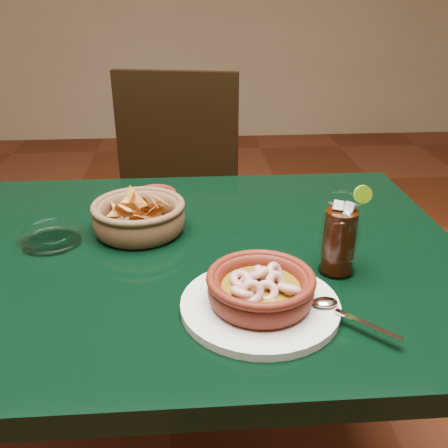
{
  "coord_description": "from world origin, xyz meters",
  "views": [
    {
      "loc": [
        0.08,
        -0.84,
        1.2
      ],
      "look_at": [
        0.14,
        -0.02,
        0.81
      ],
      "focal_mm": 40.0,
      "sensor_mm": 36.0,
      "label": 1
    }
  ],
  "objects": [
    {
      "name": "dining_table",
      "position": [
        0.0,
        0.0,
        0.65
      ],
      "size": [
        1.2,
        0.8,
        0.75
      ],
      "color": "black",
      "rests_on": "ground"
    },
    {
      "name": "shrimp_plate",
      "position": [
        0.18,
        -0.2,
        0.78
      ],
      "size": [
        0.31,
        0.25,
        0.08
      ],
      "color": "silver",
      "rests_on": "dining_table"
    },
    {
      "name": "cola_drink",
      "position": [
        0.33,
        -0.1,
        0.82
      ],
      "size": [
        0.14,
        0.14,
        0.16
      ],
      "color": "white",
      "rests_on": "dining_table"
    },
    {
      "name": "dining_chair",
      "position": [
        0.02,
        0.71,
        0.53
      ],
      "size": [
        0.52,
        0.52,
        0.96
      ],
      "color": "black",
      "rests_on": "ground"
    },
    {
      "name": "guacamole_ramekin",
      "position": [
        -0.0,
        0.21,
        0.77
      ],
      "size": [
        0.12,
        0.12,
        0.04
      ],
      "color": "#4E160C",
      "rests_on": "dining_table"
    },
    {
      "name": "glass_ashtray",
      "position": [
        -0.19,
        0.04,
        0.77
      ],
      "size": [
        0.14,
        0.14,
        0.03
      ],
      "color": "white",
      "rests_on": "dining_table"
    },
    {
      "name": "chip_basket",
      "position": [
        -0.02,
        0.08,
        0.78
      ],
      "size": [
        0.22,
        0.22,
        0.12
      ],
      "color": "brown",
      "rests_on": "dining_table"
    }
  ]
}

